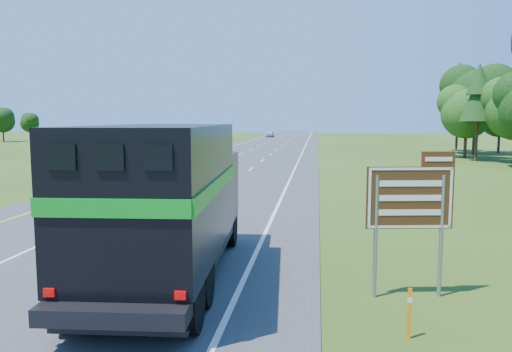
% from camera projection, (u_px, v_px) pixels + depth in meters
% --- Properties ---
extents(road, '(15.00, 260.00, 0.04)m').
position_uv_depth(road, '(249.00, 158.00, 54.19)').
color(road, '#38383A').
rests_on(road, ground).
extents(lane_markings, '(11.15, 260.00, 0.01)m').
position_uv_depth(lane_markings, '(249.00, 158.00, 54.19)').
color(lane_markings, yellow).
rests_on(lane_markings, road).
extents(horse_truck, '(3.40, 9.33, 4.06)m').
position_uv_depth(horse_truck, '(167.00, 199.00, 12.84)').
color(horse_truck, black).
rests_on(horse_truck, road).
extents(white_suv, '(3.00, 6.35, 1.76)m').
position_uv_depth(white_suv, '(198.00, 156.00, 45.51)').
color(white_suv, silver).
rests_on(white_suv, road).
extents(far_car, '(1.84, 4.41, 1.49)m').
position_uv_depth(far_car, '(270.00, 134.00, 116.71)').
color(far_car, silver).
rests_on(far_car, road).
extents(exit_sign, '(2.05, 0.37, 3.50)m').
position_uv_depth(exit_sign, '(411.00, 203.00, 11.75)').
color(exit_sign, gray).
rests_on(exit_sign, ground).
extents(delineator, '(0.08, 0.05, 1.01)m').
position_uv_depth(delineator, '(409.00, 312.00, 9.65)').
color(delineator, orange).
rests_on(delineator, ground).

